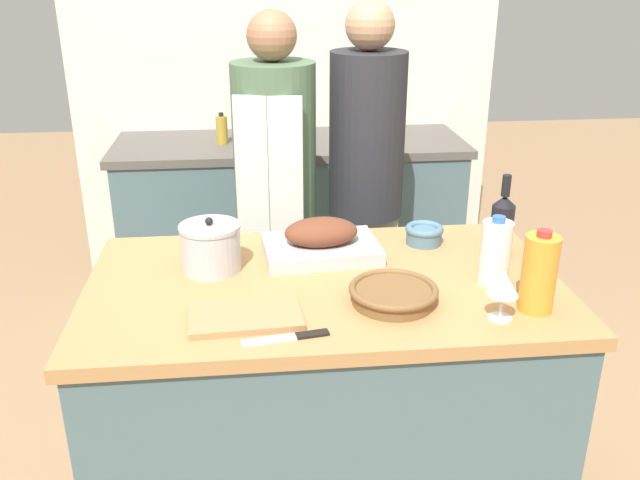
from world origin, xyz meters
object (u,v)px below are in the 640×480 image
(roasting_pan, at_px, (321,242))
(mixing_bowl, at_px, (424,234))
(juice_jug, at_px, (539,273))
(stand_mixer, at_px, (278,116))
(stock_pot, at_px, (211,247))
(condiment_bottle_tall, at_px, (236,124))
(wine_glass_left, at_px, (504,285))
(person_cook_guest, at_px, (366,184))
(cutting_board, at_px, (246,317))
(wine_bottle_green, at_px, (502,223))
(knife_chef, at_px, (289,338))
(wicker_basket, at_px, (393,294))
(condiment_bottle_extra, at_px, (358,124))
(condiment_bottle_short, at_px, (222,130))
(milk_jug, at_px, (495,253))
(person_cook_aproned, at_px, (276,197))

(roasting_pan, bearing_deg, mixing_bowl, 10.60)
(juice_jug, distance_m, stand_mixer, 1.93)
(roasting_pan, bearing_deg, stock_pot, -168.98)
(stand_mixer, xyz_separation_m, condiment_bottle_tall, (-0.21, 0.09, -0.06))
(mixing_bowl, height_order, wine_glass_left, wine_glass_left)
(roasting_pan, xyz_separation_m, condiment_bottle_tall, (-0.28, 1.50, 0.05))
(person_cook_guest, bearing_deg, stand_mixer, 111.05)
(cutting_board, xyz_separation_m, person_cook_guest, (0.50, 1.09, 0.00))
(wine_bottle_green, bearing_deg, knife_chef, -146.86)
(cutting_board, height_order, stock_pot, stock_pot)
(wicker_basket, height_order, cutting_board, wicker_basket)
(roasting_pan, bearing_deg, wine_glass_left, -47.19)
(mixing_bowl, distance_m, knife_chef, 0.75)
(cutting_board, distance_m, condiment_bottle_tall, 1.90)
(stock_pot, relative_size, person_cook_guest, 0.11)
(juice_jug, bearing_deg, stand_mixer, 108.17)
(roasting_pan, bearing_deg, condiment_bottle_extra, 76.50)
(stand_mixer, xyz_separation_m, condiment_bottle_short, (-0.28, -0.04, -0.06))
(mixing_bowl, relative_size, condiment_bottle_tall, 0.84)
(stock_pot, xyz_separation_m, condiment_bottle_tall, (0.06, 1.56, 0.02))
(roasting_pan, height_order, wine_bottle_green, wine_bottle_green)
(wine_glass_left, relative_size, condiment_bottle_extra, 0.91)
(stand_mixer, bearing_deg, condiment_bottle_extra, 4.76)
(wine_glass_left, distance_m, person_cook_guest, 1.17)
(juice_jug, bearing_deg, person_cook_guest, 103.83)
(knife_chef, relative_size, stand_mixer, 0.73)
(wine_bottle_green, xyz_separation_m, condiment_bottle_tall, (-0.85, 1.54, -0.01))
(wicker_basket, relative_size, stock_pot, 1.34)
(stock_pot, distance_m, mixing_bowl, 0.71)
(mixing_bowl, bearing_deg, milk_jug, -68.05)
(juice_jug, relative_size, knife_chef, 1.03)
(milk_jug, distance_m, condiment_bottle_tall, 1.90)
(mixing_bowl, height_order, stand_mixer, stand_mixer)
(juice_jug, xyz_separation_m, milk_jug, (-0.06, 0.17, -0.01))
(cutting_board, distance_m, person_cook_guest, 1.20)
(stock_pot, xyz_separation_m, stand_mixer, (0.28, 1.48, 0.08))
(wine_glass_left, distance_m, condiment_bottle_tall, 2.08)
(condiment_bottle_short, bearing_deg, wine_glass_left, -67.14)
(milk_jug, bearing_deg, wicker_basket, -163.73)
(roasting_pan, relative_size, condiment_bottle_extra, 2.52)
(roasting_pan, relative_size, milk_jug, 1.82)
(knife_chef, height_order, person_cook_aproned, person_cook_aproned)
(cutting_board, bearing_deg, mixing_bowl, 37.96)
(condiment_bottle_tall, distance_m, person_cook_guest, 0.97)
(wine_bottle_green, distance_m, knife_chef, 0.85)
(wicker_basket, height_order, condiment_bottle_extra, condiment_bottle_extra)
(roasting_pan, bearing_deg, condiment_bottle_tall, 100.54)
(wicker_basket, distance_m, condiment_bottle_short, 1.79)
(condiment_bottle_tall, relative_size, condiment_bottle_extra, 1.02)
(juice_jug, relative_size, person_cook_guest, 0.14)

